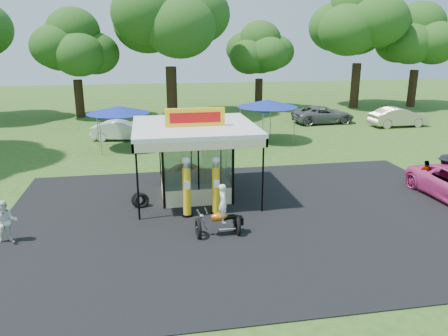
{
  "coord_description": "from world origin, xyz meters",
  "views": [
    {
      "loc": [
        -4.06,
        -14.21,
        7.02
      ],
      "look_at": [
        -0.81,
        4.0,
        1.56
      ],
      "focal_mm": 35.0,
      "sensor_mm": 36.0,
      "label": 1
    }
  ],
  "objects_px": {
    "gas_pump_right": "(216,187)",
    "spectator_west": "(6,222)",
    "spectator_east_a": "(444,173)",
    "bg_car_a": "(121,130)",
    "motorcycle": "(221,215)",
    "spectator_east_b": "(425,176)",
    "tent_east": "(267,104)",
    "bg_car_b": "(187,125)",
    "tent_west": "(118,110)",
    "bg_car_c": "(222,121)",
    "gas_pump_left": "(187,188)",
    "bg_car_e": "(398,117)",
    "bg_car_d": "(323,115)",
    "gas_station_kiosk": "(195,159)",
    "kiosk_car": "(190,172)"
  },
  "relations": [
    {
      "from": "gas_station_kiosk",
      "to": "tent_west",
      "type": "xyz_separation_m",
      "value": [
        -3.89,
        10.04,
        0.8
      ]
    },
    {
      "from": "spectator_east_b",
      "to": "bg_car_e",
      "type": "distance_m",
      "value": 17.04
    },
    {
      "from": "spectator_east_b",
      "to": "tent_east",
      "type": "distance_m",
      "value": 12.8
    },
    {
      "from": "gas_pump_right",
      "to": "motorcycle",
      "type": "distance_m",
      "value": 2.13
    },
    {
      "from": "gas_station_kiosk",
      "to": "gas_pump_left",
      "type": "distance_m",
      "value": 2.62
    },
    {
      "from": "motorcycle",
      "to": "spectator_east_b",
      "type": "bearing_deg",
      "value": 15.31
    },
    {
      "from": "motorcycle",
      "to": "kiosk_car",
      "type": "relative_size",
      "value": 0.74
    },
    {
      "from": "bg_car_c",
      "to": "tent_west",
      "type": "relative_size",
      "value": 1.04
    },
    {
      "from": "gas_station_kiosk",
      "to": "kiosk_car",
      "type": "height_order",
      "value": "gas_station_kiosk"
    },
    {
      "from": "gas_station_kiosk",
      "to": "tent_east",
      "type": "bearing_deg",
      "value": 58.73
    },
    {
      "from": "bg_car_b",
      "to": "bg_car_c",
      "type": "relative_size",
      "value": 1.1
    },
    {
      "from": "gas_pump_right",
      "to": "bg_car_a",
      "type": "xyz_separation_m",
      "value": [
        -4.51,
        15.08,
        -0.5
      ]
    },
    {
      "from": "kiosk_car",
      "to": "tent_east",
      "type": "height_order",
      "value": "tent_east"
    },
    {
      "from": "bg_car_b",
      "to": "spectator_east_a",
      "type": "bearing_deg",
      "value": -160.5
    },
    {
      "from": "spectator_west",
      "to": "tent_west",
      "type": "distance_m",
      "value": 14.36
    },
    {
      "from": "gas_pump_right",
      "to": "spectator_east_a",
      "type": "height_order",
      "value": "gas_pump_right"
    },
    {
      "from": "gas_station_kiosk",
      "to": "motorcycle",
      "type": "bearing_deg",
      "value": -84.06
    },
    {
      "from": "motorcycle",
      "to": "bg_car_c",
      "type": "distance_m",
      "value": 19.7
    },
    {
      "from": "bg_car_b",
      "to": "bg_car_d",
      "type": "relative_size",
      "value": 0.87
    },
    {
      "from": "spectator_west",
      "to": "tent_east",
      "type": "distance_m",
      "value": 19.73
    },
    {
      "from": "spectator_east_a",
      "to": "bg_car_d",
      "type": "height_order",
      "value": "spectator_east_a"
    },
    {
      "from": "gas_pump_left",
      "to": "bg_car_b",
      "type": "xyz_separation_m",
      "value": [
        1.6,
        16.34,
        -0.56
      ]
    },
    {
      "from": "kiosk_car",
      "to": "bg_car_b",
      "type": "bearing_deg",
      "value": -4.86
    },
    {
      "from": "tent_west",
      "to": "bg_car_b",
      "type": "bearing_deg",
      "value": 38.02
    },
    {
      "from": "spectator_east_b",
      "to": "bg_car_b",
      "type": "height_order",
      "value": "spectator_east_b"
    },
    {
      "from": "bg_car_c",
      "to": "bg_car_e",
      "type": "bearing_deg",
      "value": -76.74
    },
    {
      "from": "bg_car_a",
      "to": "tent_east",
      "type": "relative_size",
      "value": 1.0
    },
    {
      "from": "motorcycle",
      "to": "spectator_east_b",
      "type": "distance_m",
      "value": 10.9
    },
    {
      "from": "spectator_east_a",
      "to": "bg_car_a",
      "type": "height_order",
      "value": "spectator_east_a"
    },
    {
      "from": "motorcycle",
      "to": "bg_car_b",
      "type": "distance_m",
      "value": 18.36
    },
    {
      "from": "bg_car_a",
      "to": "tent_east",
      "type": "xyz_separation_m",
      "value": [
        10.25,
        -2.23,
        1.99
      ]
    },
    {
      "from": "gas_pump_right",
      "to": "spectator_west",
      "type": "distance_m",
      "value": 7.9
    },
    {
      "from": "gas_pump_left",
      "to": "bg_car_d",
      "type": "xyz_separation_m",
      "value": [
        13.68,
        18.87,
        -0.49
      ]
    },
    {
      "from": "spectator_west",
      "to": "bg_car_e",
      "type": "bearing_deg",
      "value": 22.78
    },
    {
      "from": "bg_car_c",
      "to": "gas_pump_right",
      "type": "bearing_deg",
      "value": -173.36
    },
    {
      "from": "kiosk_car",
      "to": "spectator_east_b",
      "type": "height_order",
      "value": "spectator_east_b"
    },
    {
      "from": "gas_pump_left",
      "to": "bg_car_a",
      "type": "height_order",
      "value": "gas_pump_left"
    },
    {
      "from": "gas_pump_left",
      "to": "spectator_east_a",
      "type": "bearing_deg",
      "value": 4.49
    },
    {
      "from": "bg_car_a",
      "to": "spectator_west",
      "type": "bearing_deg",
      "value": 179.52
    },
    {
      "from": "gas_pump_right",
      "to": "bg_car_d",
      "type": "xyz_separation_m",
      "value": [
        12.47,
        18.8,
        -0.46
      ]
    },
    {
      "from": "tent_east",
      "to": "spectator_west",
      "type": "bearing_deg",
      "value": -133.42
    },
    {
      "from": "gas_pump_left",
      "to": "bg_car_e",
      "type": "bearing_deg",
      "value": 40.21
    },
    {
      "from": "bg_car_a",
      "to": "spectator_east_a",
      "type": "bearing_deg",
      "value": -121.53
    },
    {
      "from": "motorcycle",
      "to": "tent_west",
      "type": "xyz_separation_m",
      "value": [
        -4.35,
        14.54,
        1.77
      ]
    },
    {
      "from": "gas_pump_right",
      "to": "motorcycle",
      "type": "bearing_deg",
      "value": -93.59
    },
    {
      "from": "gas_pump_left",
      "to": "spectator_east_b",
      "type": "distance_m",
      "value": 11.58
    },
    {
      "from": "spectator_east_a",
      "to": "tent_west",
      "type": "relative_size",
      "value": 0.45
    },
    {
      "from": "gas_pump_left",
      "to": "bg_car_e",
      "type": "height_order",
      "value": "gas_pump_left"
    },
    {
      "from": "bg_car_b",
      "to": "bg_car_c",
      "type": "height_order",
      "value": "bg_car_c"
    },
    {
      "from": "spectator_east_a",
      "to": "bg_car_e",
      "type": "height_order",
      "value": "spectator_east_a"
    }
  ]
}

